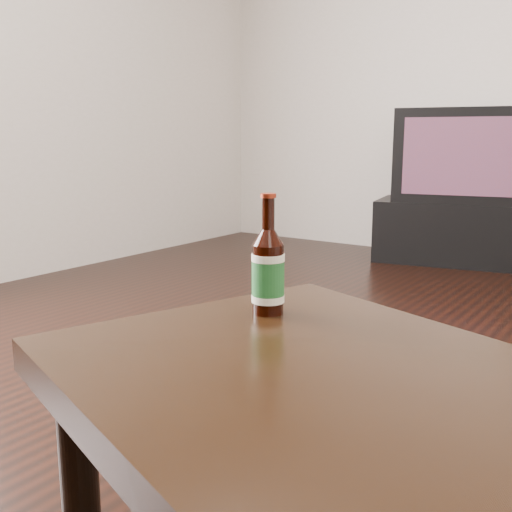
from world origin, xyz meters
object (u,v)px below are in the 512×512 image
Objects in this scene: tv_stand at (456,231)px; coffee_table at (402,451)px; beer_bottle at (268,272)px; tv at (461,155)px.

coffee_table is (0.90, -3.21, 0.19)m from tv_stand.
tv_stand is 3.01m from beer_bottle.
tv is at bearing 99.69° from beer_bottle.
beer_bottle is (-0.40, 0.26, 0.15)m from coffee_table.
coffee_table is 0.50m from beer_bottle.
coffee_table reaches higher than tv_stand.
tv reaches higher than coffee_table.
beer_bottle reaches higher than tv_stand.
tv reaches higher than tv_stand.
coffee_table is at bearing -86.26° from tv_stand.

